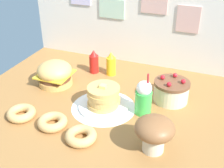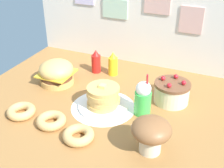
# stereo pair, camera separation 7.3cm
# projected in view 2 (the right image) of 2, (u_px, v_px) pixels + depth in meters

# --- Properties ---
(ground_plane) EXTENTS (2.09, 1.78, 0.02)m
(ground_plane) POSITION_uv_depth(u_px,v_px,m) (96.00, 107.00, 2.24)
(ground_plane) COLOR #9E6B38
(back_wall) EXTENTS (2.09, 0.04, 0.88)m
(back_wall) POSITION_uv_depth(u_px,v_px,m) (136.00, 19.00, 2.72)
(back_wall) COLOR silver
(back_wall) RESTS_ON ground_plane
(doily_mat) EXTENTS (0.50, 0.50, 0.00)m
(doily_mat) POSITION_uv_depth(u_px,v_px,m) (103.00, 107.00, 2.22)
(doily_mat) COLOR white
(doily_mat) RESTS_ON ground_plane
(burger) EXTENTS (0.30, 0.30, 0.22)m
(burger) POSITION_uv_depth(u_px,v_px,m) (56.00, 73.00, 2.51)
(burger) COLOR #DBA859
(burger) RESTS_ON ground_plane
(pancake_stack) EXTENTS (0.38, 0.38, 0.20)m
(pancake_stack) POSITION_uv_depth(u_px,v_px,m) (103.00, 98.00, 2.18)
(pancake_stack) COLOR white
(pancake_stack) RESTS_ON doily_mat
(layer_cake) EXTENTS (0.28, 0.28, 0.21)m
(layer_cake) POSITION_uv_depth(u_px,v_px,m) (172.00, 92.00, 2.25)
(layer_cake) COLOR beige
(layer_cake) RESTS_ON ground_plane
(ketchup_bottle) EXTENTS (0.09, 0.09, 0.23)m
(ketchup_bottle) POSITION_uv_depth(u_px,v_px,m) (96.00, 62.00, 2.69)
(ketchup_bottle) COLOR red
(ketchup_bottle) RESTS_ON ground_plane
(mustard_bottle) EXTENTS (0.09, 0.09, 0.23)m
(mustard_bottle) POSITION_uv_depth(u_px,v_px,m) (113.00, 64.00, 2.65)
(mustard_bottle) COLOR yellow
(mustard_bottle) RESTS_ON ground_plane
(cream_soda_cup) EXTENTS (0.12, 0.12, 0.34)m
(cream_soda_cup) POSITION_uv_depth(u_px,v_px,m) (143.00, 98.00, 2.09)
(cream_soda_cup) COLOR green
(cream_soda_cup) RESTS_ON ground_plane
(donut_pink_glaze) EXTENTS (0.21, 0.21, 0.06)m
(donut_pink_glaze) POSITION_uv_depth(u_px,v_px,m) (21.00, 111.00, 2.12)
(donut_pink_glaze) COLOR tan
(donut_pink_glaze) RESTS_ON ground_plane
(donut_chocolate) EXTENTS (0.21, 0.21, 0.06)m
(donut_chocolate) POSITION_uv_depth(u_px,v_px,m) (51.00, 120.00, 2.02)
(donut_chocolate) COLOR tan
(donut_chocolate) RESTS_ON ground_plane
(donut_vanilla) EXTENTS (0.21, 0.21, 0.06)m
(donut_vanilla) POSITION_uv_depth(u_px,v_px,m) (78.00, 135.00, 1.88)
(donut_vanilla) COLOR tan
(donut_vanilla) RESTS_ON ground_plane
(mushroom_stool) EXTENTS (0.25, 0.25, 0.24)m
(mushroom_stool) POSITION_uv_depth(u_px,v_px,m) (151.00, 132.00, 1.73)
(mushroom_stool) COLOR beige
(mushroom_stool) RESTS_ON ground_plane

